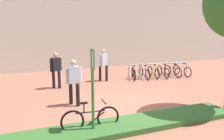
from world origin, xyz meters
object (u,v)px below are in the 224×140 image
object	(u,v)px
bike_at_sign	(91,119)
person_casual_tan	(103,63)
bike_rack_cluster	(158,71)
person_suited_dark	(56,68)
bollard_steel	(140,72)
person_shirt_blue	(74,79)
parking_sign_post	(93,79)

from	to	relation	value
bike_at_sign	person_casual_tan	bearing A→B (deg)	66.92
bike_rack_cluster	person_suited_dark	bearing A→B (deg)	-177.38
bike_rack_cluster	bike_at_sign	bearing A→B (deg)	-137.10
bollard_steel	bike_at_sign	bearing A→B (deg)	-130.49
bike_at_sign	person_shirt_blue	size ratio (longest dim) A/B	0.98
person_shirt_blue	person_suited_dark	distance (m)	2.73
bike_at_sign	person_casual_tan	size ratio (longest dim) A/B	0.98
bike_at_sign	person_suited_dark	world-z (taller)	person_suited_dark
bike_at_sign	person_shirt_blue	world-z (taller)	person_shirt_blue
bike_at_sign	person_suited_dark	xyz separation A→B (m)	(-0.20, 5.02, 0.63)
person_shirt_blue	parking_sign_post	bearing A→B (deg)	-91.08
bike_rack_cluster	person_suited_dark	distance (m)	5.93
parking_sign_post	bike_rack_cluster	xyz separation A→B (m)	(5.69, 5.51, -1.18)
parking_sign_post	bollard_steel	bearing A→B (deg)	50.73
person_shirt_blue	person_casual_tan	world-z (taller)	same
bike_at_sign	parking_sign_post	bearing A→B (deg)	-89.09
parking_sign_post	person_shirt_blue	bearing A→B (deg)	88.92
bike_rack_cluster	person_shirt_blue	distance (m)	6.41
bike_rack_cluster	parking_sign_post	bearing A→B (deg)	-135.90
bollard_steel	person_shirt_blue	distance (m)	5.25
parking_sign_post	person_shirt_blue	distance (m)	2.58
bike_at_sign	person_shirt_blue	bearing A→B (deg)	88.73
bike_at_sign	bollard_steel	bearing A→B (deg)	49.51
person_casual_tan	person_suited_dark	size ratio (longest dim) A/B	1.00
person_shirt_blue	person_suited_dark	size ratio (longest dim) A/B	1.00
person_casual_tan	person_shirt_blue	bearing A→B (deg)	-125.28
parking_sign_post	bike_rack_cluster	size ratio (longest dim) A/B	0.62
parking_sign_post	bollard_steel	world-z (taller)	parking_sign_post
person_suited_dark	person_casual_tan	bearing A→B (deg)	12.62
bollard_steel	person_casual_tan	xyz separation A→B (m)	(-2.03, 0.43, 0.53)
bike_rack_cluster	bollard_steel	distance (m)	1.29
person_suited_dark	bollard_steel	bearing A→B (deg)	1.88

